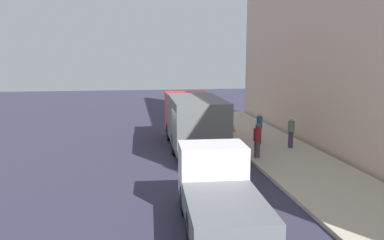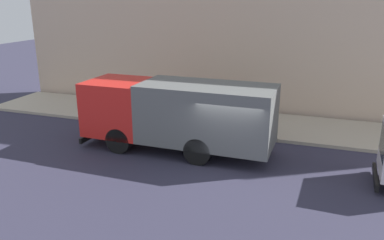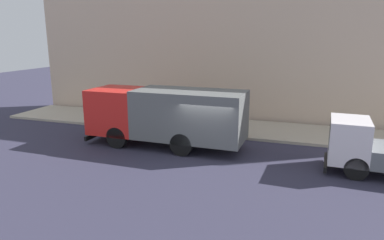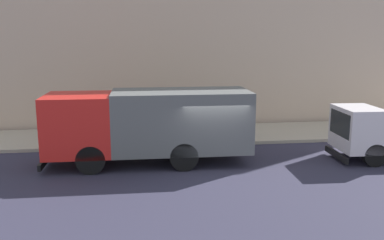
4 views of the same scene
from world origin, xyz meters
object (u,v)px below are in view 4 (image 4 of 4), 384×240
small_flatbed_truck (383,135)px  large_utility_truck (149,122)px  pedestrian_third (169,114)px  pedestrian_walking (148,119)px  traffic_cone_orange (69,136)px  pedestrian_standing (209,123)px

small_flatbed_truck → large_utility_truck: bearing=88.1°
large_utility_truck → pedestrian_third: 5.30m
pedestrian_walking → pedestrian_third: 1.79m
large_utility_truck → pedestrian_walking: large_utility_truck is taller
pedestrian_third → traffic_cone_orange: 5.25m
small_flatbed_truck → traffic_cone_orange: small_flatbed_truck is taller
large_utility_truck → pedestrian_standing: 3.99m
small_flatbed_truck → traffic_cone_orange: bearing=76.0°
small_flatbed_truck → pedestrian_standing: small_flatbed_truck is taller
large_utility_truck → small_flatbed_truck: 9.61m
large_utility_truck → traffic_cone_orange: (3.17, 3.64, -1.19)m
traffic_cone_orange → pedestrian_standing: bearing=-94.1°
pedestrian_standing → pedestrian_third: pedestrian_standing is taller
large_utility_truck → pedestrian_third: size_ratio=4.89×
small_flatbed_truck → pedestrian_standing: 7.52m
pedestrian_standing → pedestrian_third: 2.93m
pedestrian_standing → small_flatbed_truck: bearing=92.0°
pedestrian_standing → large_utility_truck: bearing=-17.5°
small_flatbed_truck → pedestrian_walking: (4.47, 9.48, 0.06)m
small_flatbed_truck → pedestrian_third: size_ratio=2.98×
large_utility_truck → traffic_cone_orange: large_utility_truck is taller
pedestrian_third → large_utility_truck: bearing=-59.6°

